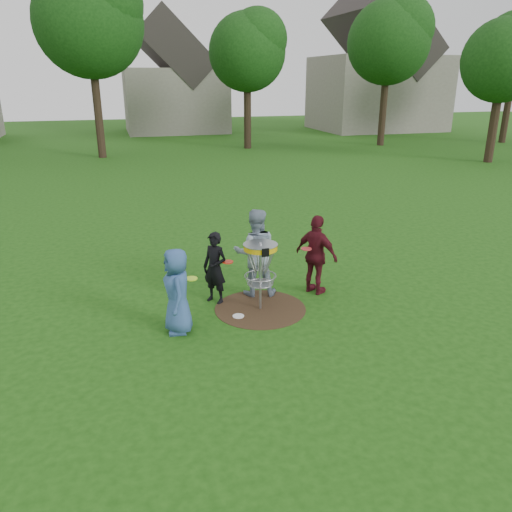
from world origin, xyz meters
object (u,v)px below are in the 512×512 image
object	(u,v)px
player_blue	(177,291)
player_maroon	(316,255)
player_grey	(255,253)
disc_golf_basket	(260,260)
player_black	(215,268)

from	to	relation	value
player_blue	player_maroon	world-z (taller)	player_maroon
player_grey	player_maroon	world-z (taller)	player_grey
player_blue	disc_golf_basket	distance (m)	1.74
player_maroon	disc_golf_basket	world-z (taller)	player_maroon
player_black	player_grey	world-z (taller)	player_grey
player_blue	player_maroon	xyz separation A→B (m)	(3.00, 0.91, 0.06)
player_maroon	disc_golf_basket	xyz separation A→B (m)	(-1.34, -0.44, 0.18)
player_blue	player_maroon	distance (m)	3.13
player_blue	player_black	xyz separation A→B (m)	(0.89, 1.05, -0.05)
player_blue	player_grey	bearing A→B (deg)	124.57
player_maroon	player_black	bearing A→B (deg)	53.16
player_blue	player_black	size ratio (longest dim) A/B	1.07
player_blue	disc_golf_basket	bearing A→B (deg)	106.05
player_grey	disc_golf_basket	bearing A→B (deg)	94.05
player_black	player_maroon	distance (m)	2.12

